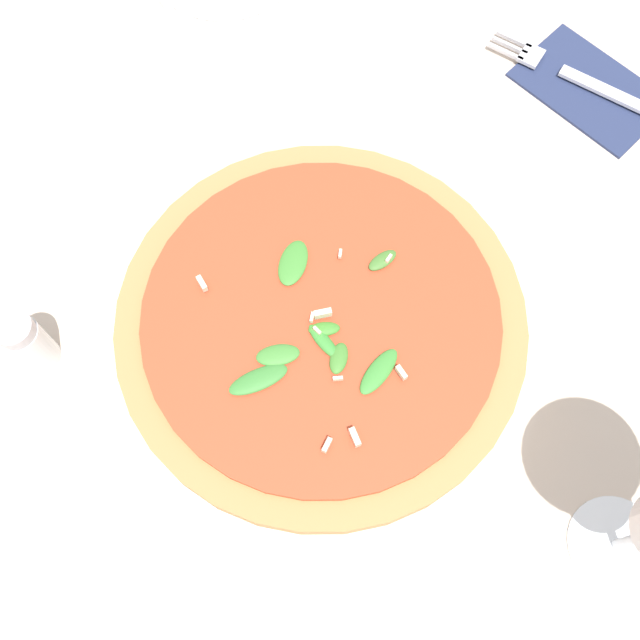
# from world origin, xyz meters

# --- Properties ---
(ground_plane) EXTENTS (6.00, 6.00, 0.00)m
(ground_plane) POSITION_xyz_m (0.00, 0.00, 0.00)
(ground_plane) COLOR beige
(pizza_arugula_main) EXTENTS (0.35, 0.35, 0.05)m
(pizza_arugula_main) POSITION_xyz_m (-0.02, 0.00, 0.02)
(pizza_arugula_main) COLOR white
(pizza_arugula_main) RESTS_ON ground_plane
(napkin) EXTENTS (0.14, 0.10, 0.01)m
(napkin) POSITION_xyz_m (-0.06, -0.36, 0.00)
(napkin) COLOR navy
(napkin) RESTS_ON ground_plane
(fork) EXTENTS (0.20, 0.04, 0.00)m
(fork) POSITION_xyz_m (-0.06, -0.36, 0.01)
(fork) COLOR silver
(fork) RESTS_ON ground_plane
(shaker_pepper) EXTENTS (0.03, 0.03, 0.07)m
(shaker_pepper) POSITION_xyz_m (0.15, 0.16, 0.03)
(shaker_pepper) COLOR silver
(shaker_pepper) RESTS_ON ground_plane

